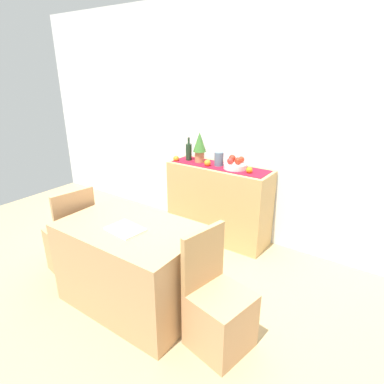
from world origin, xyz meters
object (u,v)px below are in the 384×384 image
wine_bottle (189,152)px  dining_table (133,265)px  sideboard_console (218,203)px  potted_plant (200,145)px  chair_by_corner (219,315)px  fruit_bowl (235,166)px  open_book (125,229)px  chair_near_window (73,246)px  ceramic_vase (219,159)px

wine_bottle → dining_table: size_ratio=0.24×
sideboard_console → dining_table: bearing=-90.0°
potted_plant → chair_by_corner: potted_plant is taller
fruit_bowl → open_book: size_ratio=0.90×
fruit_bowl → chair_near_window: 1.89m
dining_table → sideboard_console: bearing=90.0°
chair_near_window → chair_by_corner: size_ratio=1.00×
fruit_bowl → chair_near_window: fruit_bowl is taller
chair_near_window → open_book: bearing=-4.9°
ceramic_vase → potted_plant: bearing=180.0°
sideboard_console → fruit_bowl: (0.20, 0.00, 0.48)m
fruit_bowl → dining_table: bearing=-97.8°
potted_plant → fruit_bowl: bearing=0.0°
fruit_bowl → chair_by_corner: bearing=-65.4°
potted_plant → open_book: size_ratio=1.29×
wine_bottle → potted_plant: 0.18m
open_book → chair_by_corner: 0.96m
ceramic_vase → potted_plant: (-0.26, 0.00, 0.12)m
ceramic_vase → chair_near_window: (-0.84, -1.43, -0.71)m
sideboard_console → potted_plant: size_ratio=3.37×
wine_bottle → open_book: 1.59m
sideboard_console → fruit_bowl: bearing=0.0°
ceramic_vase → chair_by_corner: bearing=-58.9°
chair_by_corner → fruit_bowl: bearing=114.6°
sideboard_console → chair_near_window: size_ratio=1.35×
wine_bottle → open_book: bearing=-73.3°
potted_plant → chair_by_corner: 2.00m
ceramic_vase → open_book: size_ratio=0.57×
sideboard_console → dining_table: sideboard_console is taller
fruit_bowl → potted_plant: bearing=180.0°
fruit_bowl → chair_by_corner: size_ratio=0.28×
fruit_bowl → ceramic_vase: ceramic_vase is taller
fruit_bowl → open_book: 1.53m
sideboard_console → open_book: sideboard_console is taller
ceramic_vase → dining_table: (0.01, -1.43, -0.61)m
sideboard_console → chair_near_window: bearing=-120.7°
dining_table → chair_by_corner: (0.85, 0.00, -0.10)m
fruit_bowl → open_book: (-0.17, -1.51, -0.19)m
ceramic_vase → chair_near_window: ceramic_vase is taller
wine_bottle → dining_table: wine_bottle is taller
fruit_bowl → wine_bottle: 0.63m
dining_table → chair_by_corner: 0.86m
sideboard_console → potted_plant: bearing=180.0°
sideboard_console → fruit_bowl: size_ratio=4.82×
wine_bottle → chair_by_corner: (1.28, -1.43, -0.74)m
chair_near_window → dining_table: bearing=0.2°
ceramic_vase → dining_table: 1.55m
wine_bottle → chair_by_corner: bearing=-48.1°
fruit_bowl → sideboard_console: bearing=180.0°
potted_plant → dining_table: 1.63m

